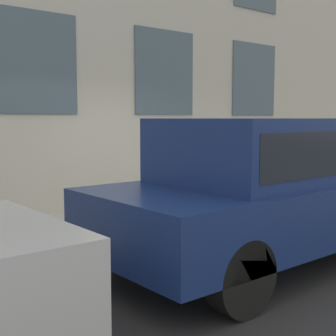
% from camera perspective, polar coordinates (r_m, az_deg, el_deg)
% --- Properties ---
extents(ground_plane, '(80.00, 80.00, 0.00)m').
position_cam_1_polar(ground_plane, '(6.86, 3.90, -9.00)').
color(ground_plane, '#2D2D30').
extents(sidewalk, '(2.48, 60.00, 0.16)m').
position_cam_1_polar(sidewalk, '(7.76, -2.41, -6.61)').
color(sidewalk, '#B2ADA3').
rests_on(sidewalk, ground_plane).
extents(fire_hydrant, '(0.30, 0.42, 0.69)m').
position_cam_1_polar(fire_hydrant, '(7.41, 2.24, -3.83)').
color(fire_hydrant, gray).
rests_on(fire_hydrant, sidewalk).
extents(person, '(0.38, 0.25, 1.58)m').
position_cam_1_polar(person, '(7.34, -2.25, 0.77)').
color(person, '#998466').
rests_on(person, sidewalk).
extents(parked_truck_navy_near, '(1.93, 4.31, 1.78)m').
position_cam_1_polar(parked_truck_navy_near, '(5.78, 11.99, -1.68)').
color(parked_truck_navy_near, black).
rests_on(parked_truck_navy_near, ground_plane).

